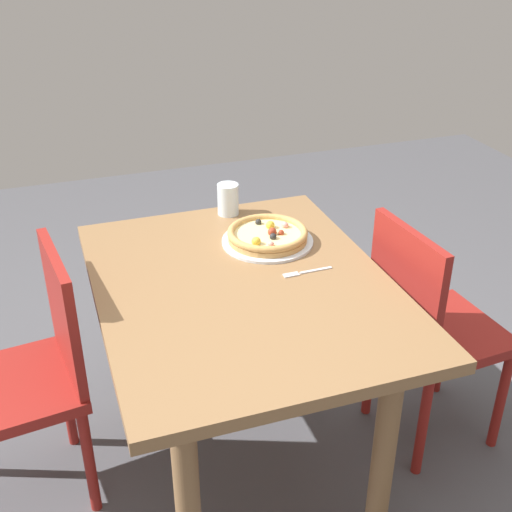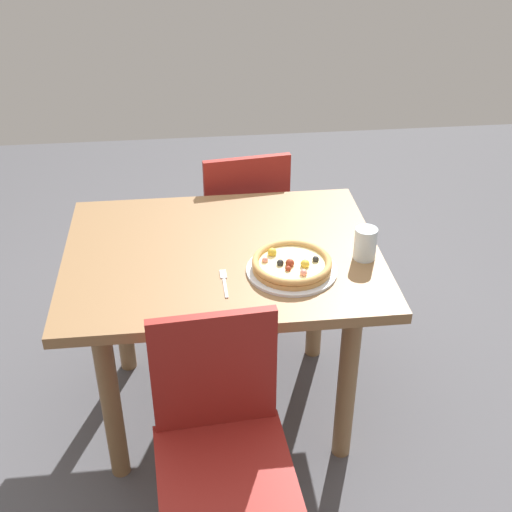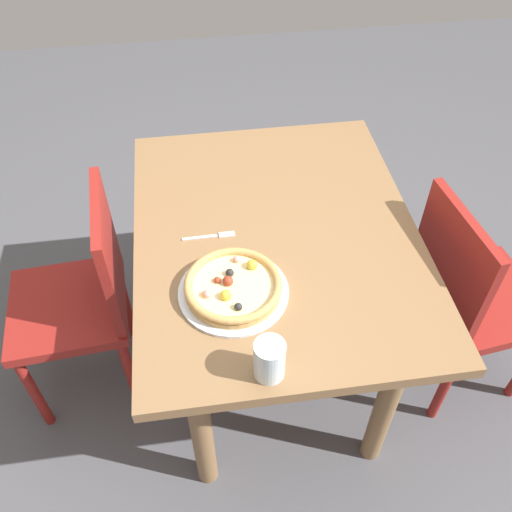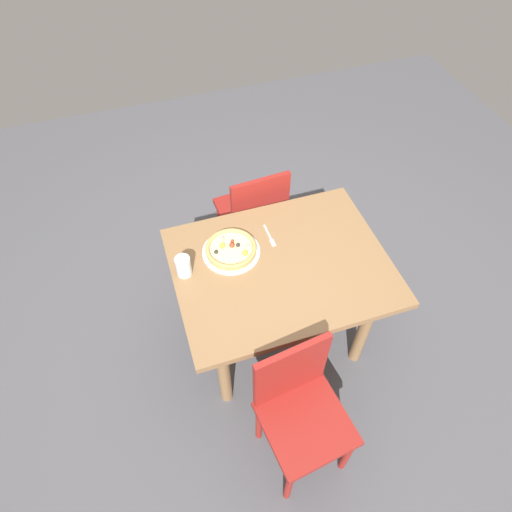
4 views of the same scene
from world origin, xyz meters
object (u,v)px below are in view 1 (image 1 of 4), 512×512
Objects in this scene: dining_table at (244,315)px; chair_near at (428,326)px; chair_far at (33,372)px; drinking_glass at (228,199)px; plate at (267,241)px; fork at (304,272)px; pizza at (268,234)px.

chair_near is at bearing -94.75° from dining_table.
chair_far reaches higher than drinking_glass.
plate reaches higher than fork.
fork is (-0.01, -0.20, 0.12)m from dining_table.
fork is at bearing -169.28° from drinking_glass.
chair_near is 3.21× the size of pizza.
chair_far is 0.91m from drinking_glass.
plate reaches higher than dining_table.
pizza is 1.67× the size of fork.
dining_table is 0.23m from fork.
chair_near reaches higher than dining_table.
chair_near is 5.37× the size of fork.
dining_table is 6.89× the size of fork.
pizza is at bearing -157.56° from plate.
dining_table is 0.68m from chair_near.
chair_far is (0.19, 1.32, 0.00)m from chair_near.
fork is at bearing -106.35° from chair_far.
pizza is (0.10, -0.82, 0.31)m from chair_far.
chair_near is at bearing -119.78° from plate.
drinking_glass reaches higher than fork.
drinking_glass is at bearing -11.68° from dining_table.
plate is 2.68× the size of drinking_glass.
plate is 1.14× the size of pizza.
chair_near is 0.85m from drinking_glass.
drinking_glass is at bearing 12.38° from pizza.
pizza is at bearing -90.47° from chair_far.
chair_near is 0.54m from fork.
drinking_glass reaches higher than plate.
pizza is (0.23, -0.16, 0.15)m from dining_table.
chair_near is at bearing 172.98° from fork.
drinking_glass is at bearing -71.52° from chair_far.
dining_table is at bearing -2.67° from fork.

